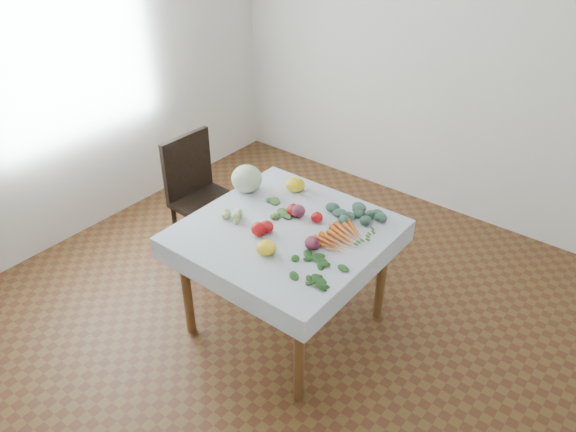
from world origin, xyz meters
name	(u,v)px	position (x,y,z in m)	size (l,w,h in m)	color
ground	(286,322)	(0.00, 0.00, 0.00)	(4.00, 4.00, 0.00)	brown
back_wall	(447,51)	(0.00, 2.00, 1.35)	(4.00, 0.04, 2.70)	white
left_wall	(69,64)	(-2.00, 0.00, 1.35)	(0.04, 4.00, 2.70)	white
table	(286,243)	(0.00, 0.00, 0.65)	(1.00, 1.00, 0.75)	brown
tablecloth	(286,229)	(0.00, 0.00, 0.75)	(1.12, 1.12, 0.01)	white
chair	(199,189)	(-1.02, 0.25, 0.54)	(0.44, 0.44, 0.94)	black
cabbage	(247,179)	(-0.48, 0.19, 0.85)	(0.20, 0.20, 0.18)	beige
tomato_a	(317,217)	(0.10, 0.18, 0.79)	(0.07, 0.07, 0.06)	red
tomato_b	(266,227)	(-0.07, -0.09, 0.79)	(0.08, 0.08, 0.07)	red
tomato_c	(294,210)	(-0.06, 0.15, 0.79)	(0.08, 0.08, 0.07)	red
tomato_d	(259,229)	(-0.09, -0.14, 0.80)	(0.09, 0.09, 0.08)	red
heirloom_back	(295,185)	(-0.23, 0.39, 0.80)	(0.13, 0.13, 0.09)	yellow
heirloom_front	(266,248)	(0.07, -0.26, 0.80)	(0.11, 0.11, 0.08)	yellow
onion_a	(298,211)	(-0.03, 0.15, 0.79)	(0.09, 0.09, 0.08)	maroon
onion_b	(312,243)	(0.24, -0.06, 0.79)	(0.09, 0.09, 0.08)	maroon
tomatillo_cluster	(234,215)	(-0.32, -0.10, 0.78)	(0.15, 0.09, 0.04)	#BDD77C
carrot_bunch	(342,237)	(0.32, 0.11, 0.77)	(0.23, 0.36, 0.03)	orange
kale_bunch	(352,216)	(0.25, 0.34, 0.78)	(0.31, 0.30, 0.04)	#3A5E4D
basil_bunch	(313,268)	(0.35, -0.21, 0.76)	(0.31, 0.22, 0.01)	#184916
dill_bunch	(277,210)	(-0.16, 0.12, 0.77)	(0.23, 0.17, 0.02)	#517E3A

